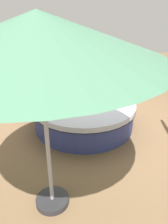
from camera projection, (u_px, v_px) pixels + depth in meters
name	position (u px, v px, depth m)	size (l,w,h in m)	color
ground_plane	(84.00, 126.00, 4.83)	(16.00, 16.00, 0.00)	brown
round_bed	(84.00, 114.00, 4.70)	(2.14, 2.14, 0.56)	navy
throw_pillow_0	(116.00, 100.00, 4.49)	(0.47, 0.37, 0.14)	beige
throw_pillow_1	(109.00, 93.00, 4.87)	(0.54, 0.28, 0.15)	beige
throw_pillow_2	(93.00, 87.00, 5.09)	(0.48, 0.36, 0.21)	beige
throw_pillow_3	(73.00, 88.00, 5.14)	(0.52, 0.35, 0.15)	silver
patio_umbrella	(38.00, 37.00, 2.02)	(2.53, 2.53, 2.36)	#262628
planter	(156.00, 73.00, 6.44)	(0.64, 0.64, 0.99)	brown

